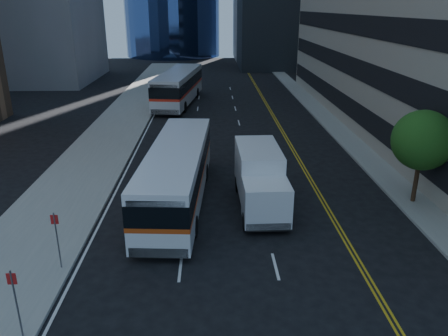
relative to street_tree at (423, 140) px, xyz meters
name	(u,v)px	position (x,y,z in m)	size (l,w,h in m)	color
ground	(270,296)	(-9.00, -8.00, -3.64)	(160.00, 160.00, 0.00)	black
sidewalk_west	(119,126)	(-19.50, 17.00, -3.57)	(5.00, 90.00, 0.15)	gray
sidewalk_east	(332,124)	(0.00, 17.00, -3.57)	(2.00, 90.00, 0.15)	gray
street_tree	(423,140)	(0.00, 0.00, 0.00)	(3.20, 3.20, 5.10)	#332114
bus_front	(177,173)	(-13.00, 0.50, -1.87)	(3.56, 12.71, 3.24)	white
bus_rear	(179,86)	(-14.62, 26.65, -1.70)	(4.87, 14.08, 3.56)	silver
box_truck	(260,178)	(-8.56, -0.16, -1.99)	(2.38, 6.58, 3.13)	white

